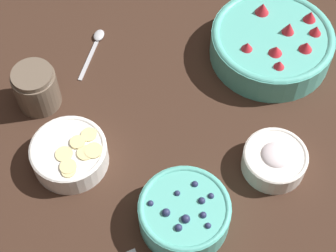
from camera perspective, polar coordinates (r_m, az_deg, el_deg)
ground_plane at (r=1.05m, az=1.93°, el=-2.54°), size 4.00×4.00×0.00m
bowl_strawberries at (r=1.18m, az=10.53°, el=8.35°), size 0.25×0.25×0.09m
bowl_blueberries at (r=0.96m, az=1.68°, el=-8.79°), size 0.16×0.16×0.07m
bowl_bananas at (r=1.03m, az=-9.97°, el=-2.80°), size 0.14×0.14×0.05m
bowl_cream at (r=1.03m, az=10.79°, el=-3.33°), size 0.12×0.12×0.05m
jar_chocolate at (r=1.11m, az=-13.21°, el=3.69°), size 0.09×0.09×0.09m
spoon at (r=1.21m, az=-7.43°, el=8.22°), size 0.06×0.13×0.01m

